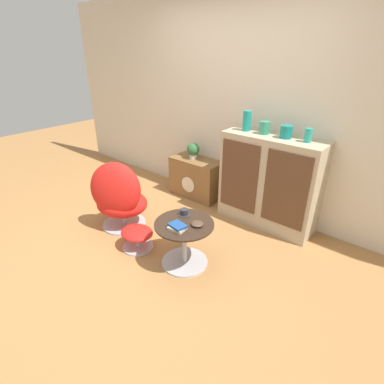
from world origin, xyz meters
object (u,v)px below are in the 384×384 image
Objects in this scene: tv_console at (196,178)px; bowl at (197,224)px; vase_leftmost at (247,121)px; vase_inner_right at (286,132)px; sideboard at (269,182)px; vase_inner_left at (265,128)px; vase_rightmost at (308,135)px; book_stack at (177,227)px; teacup at (184,213)px; egg_chair at (119,197)px; coffee_table at (184,241)px; potted_plant at (193,150)px; ottoman at (137,235)px.

tv_console is 1.57m from bowl.
vase_inner_right is (0.48, 0.00, -0.05)m from vase_leftmost.
sideboard reaches higher than bowl.
bowl is (-0.25, -1.18, -0.67)m from vase_inner_right.
vase_inner_left is (-0.14, 0.00, 0.61)m from sideboard.
vase_rightmost reaches higher than book_stack.
vase_inner_right is at bearing 67.21° from teacup.
teacup is (0.01, -1.11, -0.71)m from vase_leftmost.
egg_chair is 1.02m from coffee_table.
book_stack is at bearing -84.23° from vase_leftmost.
tv_console is at bearing 179.01° from vase_rightmost.
vase_leftmost reaches higher than book_stack.
vase_rightmost is (0.71, 0.00, -0.04)m from vase_leftmost.
teacup reaches higher than book_stack.
vase_inner_right is 1.38m from bowl.
teacup reaches higher than bowl.
tv_console is at bearing 124.29° from teacup.
bowl is (0.22, -0.07, -0.01)m from teacup.
vase_rightmost reaches higher than bowl.
book_stack is (-0.09, -1.34, -0.67)m from vase_inner_left.
tv_console is at bearing 124.95° from coffee_table.
potted_plant is at bearing 86.44° from egg_chair.
ottoman is at bearing -120.45° from sideboard.
coffee_table reaches higher than ottoman.
vase_inner_right reaches higher than tv_console.
vase_rightmost is at bearing 49.80° from ottoman.
egg_chair is 1.05m from book_stack.
sideboard is at bearing -0.62° from vase_leftmost.
vase_rightmost is 1.19× the size of bowl.
book_stack is at bearing -80.37° from coffee_table.
sideboard is at bearing -1.50° from tv_console.
book_stack is at bearing -99.55° from sideboard.
vase_inner_right is 1.12× the size of bowl.
tv_console is at bearing 123.21° from book_stack.
vase_rightmost is at bearing -0.99° from tv_console.
vase_leftmost is (0.90, 1.21, 0.80)m from egg_chair.
vase_rightmost is at bearing 0.63° from sideboard.
egg_chair reaches higher than teacup.
potted_plant reaches higher than tv_console.
vase_inner_left is (0.66, 1.36, 1.00)m from ottoman.
bowl is (0.99, -1.20, 0.21)m from tv_console.
vase_inner_left reaches higher than bowl.
vase_inner_left is 1.17× the size of bowl.
sideboard is 1.28m from coffee_table.
bowl is (0.23, -1.18, -0.72)m from vase_leftmost.
ottoman is 1.63× the size of vase_leftmost.
vase_leftmost is at bearing -1.92° from tv_console.
potted_plant is 1.68m from book_stack.
vase_inner_left is at bearing 79.19° from teacup.
egg_chair is 1.50× the size of coffee_table.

